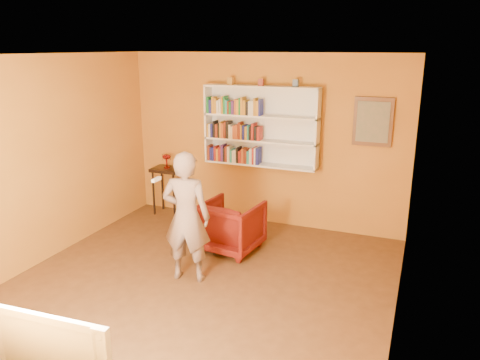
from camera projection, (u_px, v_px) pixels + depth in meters
name	position (u px, v px, depth m)	size (l,w,h in m)	color
room_shell	(191.00, 210.00, 5.24)	(5.30, 5.80, 2.88)	#4E3119
bookshelf	(262.00, 126.00, 7.23)	(1.80, 0.29, 1.23)	white
books_row_lower	(235.00, 155.00, 7.41)	(0.87, 0.19, 0.27)	maroon
books_row_middle	(235.00, 131.00, 7.31)	(0.88, 0.19, 0.26)	#C18622
books_row_upper	(235.00, 107.00, 7.20)	(0.89, 0.19, 0.27)	#197133
ornament_left	(231.00, 81.00, 7.17)	(0.08, 0.08, 0.11)	#B18132
ornament_centre	(261.00, 82.00, 6.99)	(0.07, 0.07, 0.10)	#963B32
ornament_right	(296.00, 83.00, 6.80)	(0.08, 0.08, 0.11)	slate
framed_painting	(373.00, 122.00, 6.64)	(0.55, 0.05, 0.70)	#593319
console_table	(167.00, 176.00, 7.93)	(0.49, 0.38, 0.81)	black
ruby_lustre	(167.00, 158.00, 7.84)	(0.14, 0.15, 0.24)	#990D0F
armchair	(231.00, 226.00, 6.55)	(0.76, 0.79, 0.72)	#4C0605
person	(186.00, 217.00, 5.62)	(0.59, 0.39, 1.62)	#7C655B
game_remote	(156.00, 179.00, 5.28)	(0.04, 0.15, 0.04)	silver
television	(57.00, 344.00, 3.25)	(1.00, 0.13, 0.58)	black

